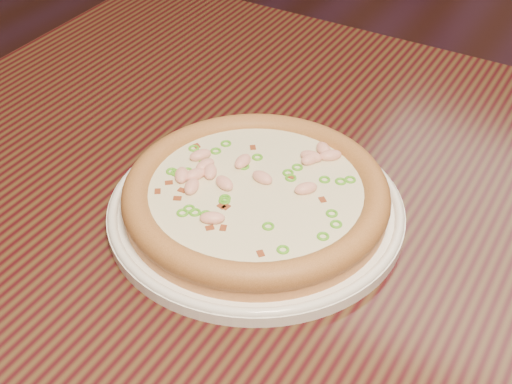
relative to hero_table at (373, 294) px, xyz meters
The scene contains 3 objects.
hero_table is the anchor object (origin of this frame).
plate 0.17m from the hero_table, 157.38° to the right, with size 0.30×0.30×0.02m.
pizza 0.18m from the hero_table, 157.53° to the right, with size 0.27×0.27×0.03m.
Camera 1 is at (0.25, -0.65, 1.22)m, focal length 50.00 mm.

